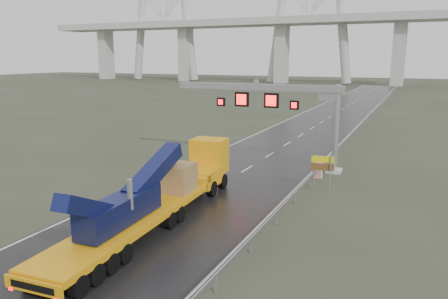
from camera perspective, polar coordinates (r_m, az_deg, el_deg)
The scene contains 7 objects.
ground at distance 23.59m, azimuth -11.59°, elevation -11.47°, with size 400.00×400.00×0.00m, color #323727.
road at distance 59.56m, azimuth 11.46°, elevation 2.75°, with size 11.00×200.00×0.02m, color black.
guardrail at distance 48.65m, azimuth 15.82°, elevation 1.33°, with size 0.20×140.00×1.40m, color #93969B, non-canonical shape.
sign_gantry at distance 37.19m, azimuth 7.27°, elevation 6.19°, with size 14.90×1.20×7.42m.
heavy_haul_truck at distance 26.26m, azimuth -7.46°, elevation -5.05°, with size 3.65×18.25×4.26m.
exit_sign_pair at distance 31.05m, azimuth 12.74°, elevation -2.19°, with size 1.52×0.40×2.65m.
striped_barrier at distance 35.02m, azimuth 12.10°, elevation -2.66°, with size 0.72×0.39×1.22m, color red.
Camera 1 is at (12.95, -17.40, 9.27)m, focal length 35.00 mm.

